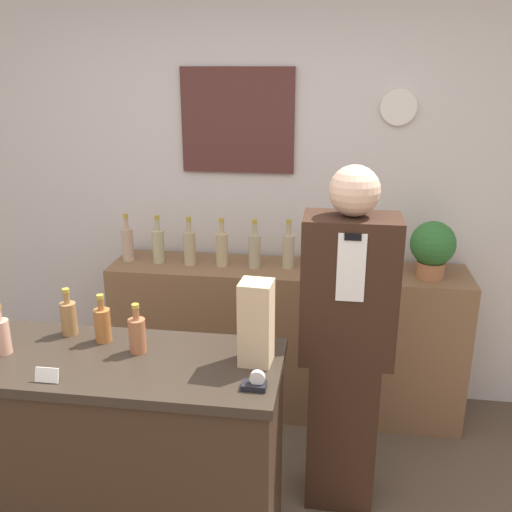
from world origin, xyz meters
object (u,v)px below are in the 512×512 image
(shopkeeper, at_px, (346,346))
(paper_bag, at_px, (256,323))
(tape_dispenser, at_px, (255,383))
(potted_plant, at_px, (433,247))

(shopkeeper, relative_size, paper_bag, 4.96)
(shopkeeper, height_order, tape_dispenser, shopkeeper)
(shopkeeper, height_order, potted_plant, shopkeeper)
(shopkeeper, bearing_deg, paper_bag, -130.22)
(shopkeeper, xyz_separation_m, potted_plant, (0.47, 0.72, 0.28))
(shopkeeper, bearing_deg, potted_plant, 57.11)
(potted_plant, xyz_separation_m, paper_bag, (-0.83, -1.15, 0.01))
(potted_plant, bearing_deg, shopkeeper, -122.89)
(potted_plant, xyz_separation_m, tape_dispenser, (-0.80, -1.34, -0.13))
(shopkeeper, relative_size, potted_plant, 5.20)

